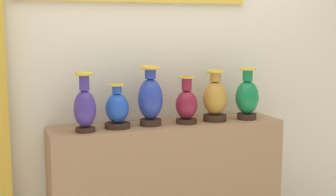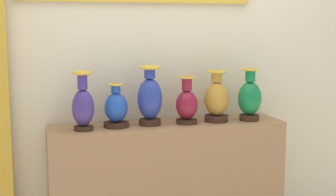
{
  "view_description": "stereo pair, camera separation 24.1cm",
  "coord_description": "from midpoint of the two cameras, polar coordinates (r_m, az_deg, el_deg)",
  "views": [
    {
      "loc": [
        -1.06,
        -2.85,
        1.62
      ],
      "look_at": [
        0.0,
        0.0,
        1.17
      ],
      "focal_mm": 51.33,
      "sensor_mm": 36.0,
      "label": 1
    },
    {
      "loc": [
        -0.83,
        -2.92,
        1.62
      ],
      "look_at": [
        0.0,
        0.0,
        1.17
      ],
      "focal_mm": 51.33,
      "sensor_mm": 36.0,
      "label": 2
    }
  ],
  "objects": [
    {
      "name": "vase_sapphire",
      "position": [
        2.98,
        -8.37,
        -1.4
      ],
      "size": [
        0.16,
        0.16,
        0.27
      ],
      "color": "#382319",
      "rests_on": "display_shelf"
    },
    {
      "name": "vase_ochre",
      "position": [
        3.17,
        3.46,
        -0.11
      ],
      "size": [
        0.16,
        0.16,
        0.34
      ],
      "color": "#382319",
      "rests_on": "display_shelf"
    },
    {
      "name": "vase_burgundy",
      "position": [
        3.09,
        -0.02,
        -0.74
      ],
      "size": [
        0.14,
        0.14,
        0.31
      ],
      "color": "#382319",
      "rests_on": "display_shelf"
    },
    {
      "name": "vase_emerald",
      "position": [
        3.25,
        7.29,
        0.08
      ],
      "size": [
        0.16,
        0.16,
        0.35
      ],
      "color": "#382319",
      "rests_on": "display_shelf"
    },
    {
      "name": "vase_cobalt",
      "position": [
        3.02,
        -4.39,
        -0.09
      ],
      "size": [
        0.16,
        0.16,
        0.38
      ],
      "color": "#382319",
      "rests_on": "display_shelf"
    },
    {
      "name": "vase_indigo",
      "position": [
        2.9,
        -12.22,
        -1.0
      ],
      "size": [
        0.13,
        0.13,
        0.36
      ],
      "color": "#382319",
      "rests_on": "display_shelf"
    },
    {
      "name": "back_wall",
      "position": [
        3.25,
        -3.64,
        5.87
      ],
      "size": [
        3.08,
        0.14,
        2.87
      ],
      "color": "beige",
      "rests_on": "ground_plane"
    }
  ]
}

